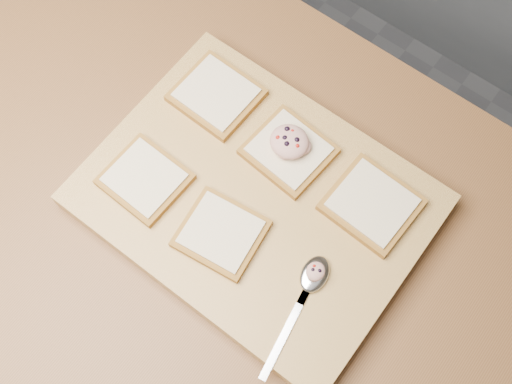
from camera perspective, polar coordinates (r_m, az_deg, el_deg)
ground at (r=1.87m, az=-1.48°, el=-11.36°), size 4.00×4.00×0.00m
island_counter at (r=1.43m, az=-1.92°, el=-7.93°), size 2.00×0.80×0.90m
cutting_board at (r=0.99m, az=-0.00°, el=-0.80°), size 0.50×0.38×0.04m
bread_far_left at (r=1.04m, az=-3.54°, el=8.62°), size 0.13×0.12×0.02m
bread_far_center at (r=0.99m, az=2.93°, el=3.67°), size 0.13×0.12×0.02m
bread_far_right at (r=0.97m, az=10.26°, el=-1.07°), size 0.13×0.12×0.02m
bread_near_left at (r=0.99m, az=-9.86°, el=1.14°), size 0.12×0.11×0.02m
bread_near_center at (r=0.94m, az=-3.13°, el=-3.68°), size 0.13×0.12×0.02m
tuna_salad_dollop at (r=0.97m, az=2.98°, el=4.51°), size 0.06×0.06×0.03m
spoon at (r=0.92m, az=4.85°, el=-8.03°), size 0.06×0.20×0.01m
spoon_salad at (r=0.91m, az=5.31°, el=-7.03°), size 0.03×0.03×0.02m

